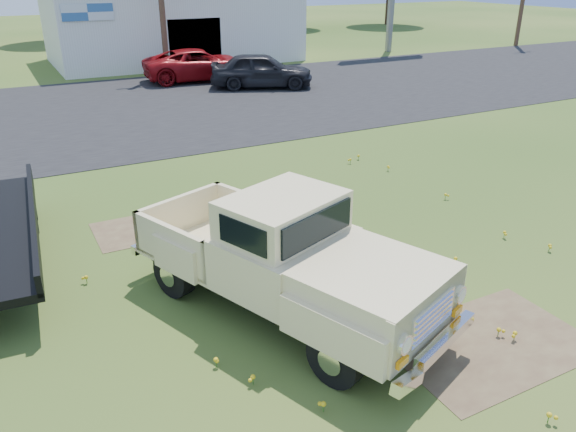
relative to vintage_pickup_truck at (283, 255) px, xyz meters
The scene contains 8 objects.
ground 1.51m from the vintage_pickup_truck, 41.22° to the left, with size 140.00×140.00×0.00m, color #284817.
asphalt_lot 15.78m from the vintage_pickup_truck, 86.97° to the left, with size 90.00×14.00×0.02m, color black.
dirt_patch_a 3.41m from the vintage_pickup_truck, 44.23° to the right, with size 3.00×2.00×0.01m, color brown.
dirt_patch_b 4.51m from the vintage_pickup_truck, 105.43° to the left, with size 2.20×1.60×0.01m, color brown.
commercial_building 28.57m from the vintage_pickup_truck, 76.16° to the left, with size 14.20×8.20×4.15m.
vintage_pickup_truck is the anchor object (origin of this frame).
red_pickup 21.26m from the vintage_pickup_truck, 74.04° to the left, with size 2.54×5.50×1.53m, color maroon.
dark_sedan 18.91m from the vintage_pickup_truck, 65.73° to the left, with size 1.90×4.73×1.61m, color black.
Camera 1 is at (-4.45, -7.76, 5.21)m, focal length 35.00 mm.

